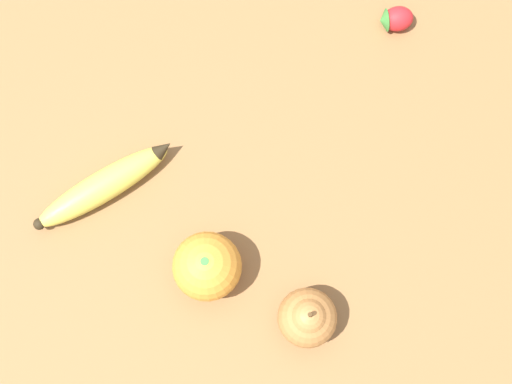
{
  "coord_description": "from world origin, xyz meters",
  "views": [
    {
      "loc": [
        0.26,
        0.04,
        0.87
      ],
      "look_at": [
        0.06,
        0.06,
        0.03
      ],
      "focal_mm": 50.0,
      "sensor_mm": 36.0,
      "label": 1
    }
  ],
  "objects_px": {
    "orange": "(207,266)",
    "strawberry": "(395,19)",
    "banana": "(105,185)",
    "pear": "(308,317)"
  },
  "relations": [
    {
      "from": "banana",
      "to": "orange",
      "type": "bearing_deg",
      "value": -70.93
    },
    {
      "from": "orange",
      "to": "pear",
      "type": "height_order",
      "value": "pear"
    },
    {
      "from": "pear",
      "to": "strawberry",
      "type": "distance_m",
      "value": 0.41
    },
    {
      "from": "orange",
      "to": "strawberry",
      "type": "relative_size",
      "value": 1.81
    },
    {
      "from": "banana",
      "to": "pear",
      "type": "distance_m",
      "value": 0.3
    },
    {
      "from": "pear",
      "to": "strawberry",
      "type": "relative_size",
      "value": 1.94
    },
    {
      "from": "orange",
      "to": "pear",
      "type": "bearing_deg",
      "value": 58.41
    },
    {
      "from": "pear",
      "to": "strawberry",
      "type": "xyz_separation_m",
      "value": [
        -0.38,
        0.16,
        -0.02
      ]
    },
    {
      "from": "banana",
      "to": "pear",
      "type": "height_order",
      "value": "pear"
    },
    {
      "from": "banana",
      "to": "pear",
      "type": "relative_size",
      "value": 2.1
    }
  ]
}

